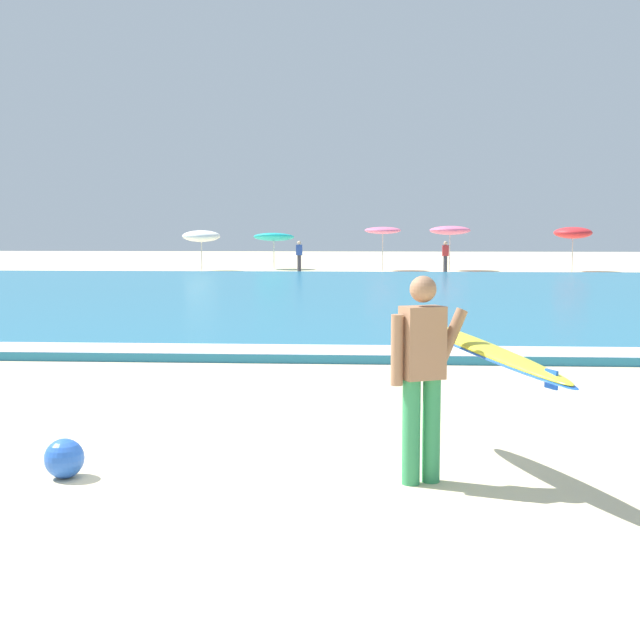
# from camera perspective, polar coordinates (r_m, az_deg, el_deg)

# --- Properties ---
(ground_plane) EXTENTS (160.00, 160.00, 0.00)m
(ground_plane) POSITION_cam_1_polar(r_m,az_deg,el_deg) (7.57, -9.48, -10.18)
(ground_plane) COLOR beige
(sea) EXTENTS (120.00, 28.00, 0.14)m
(sea) POSITION_cam_1_polar(r_m,az_deg,el_deg) (27.46, 0.10, 1.73)
(sea) COLOR teal
(sea) RESTS_ON ground
(surf_foam) EXTENTS (120.00, 1.18, 0.01)m
(surf_foam) POSITION_cam_1_polar(r_m,az_deg,el_deg) (14.17, -3.22, -1.95)
(surf_foam) COLOR white
(surf_foam) RESTS_ON sea
(surfer_with_board) EXTENTS (1.42, 2.60, 1.73)m
(surfer_with_board) POSITION_cam_1_polar(r_m,az_deg,el_deg) (7.21, 8.61, -2.56)
(surfer_with_board) COLOR #338E56
(surfer_with_board) RESTS_ON ground
(beach_umbrella_0) EXTENTS (1.98, 1.99, 2.14)m
(beach_umbrella_0) POSITION_cam_1_polar(r_m,az_deg,el_deg) (45.43, -7.91, 5.55)
(beach_umbrella_0) COLOR beige
(beach_umbrella_0) RESTS_ON ground
(beach_umbrella_1) EXTENTS (2.22, 2.25, 2.06)m
(beach_umbrella_1) POSITION_cam_1_polar(r_m,az_deg,el_deg) (46.96, -3.09, 5.54)
(beach_umbrella_1) COLOR beige
(beach_umbrella_1) RESTS_ON ground
(beach_umbrella_2) EXTENTS (1.92, 1.93, 2.32)m
(beach_umbrella_2) POSITION_cam_1_polar(r_m,az_deg,el_deg) (45.46, 4.20, 5.97)
(beach_umbrella_2) COLOR beige
(beach_umbrella_2) RESTS_ON ground
(beach_umbrella_3) EXTENTS (2.15, 2.15, 2.37)m
(beach_umbrella_3) POSITION_cam_1_polar(r_m,az_deg,el_deg) (45.83, 8.65, 5.92)
(beach_umbrella_3) COLOR beige
(beach_umbrella_3) RESTS_ON ground
(beach_umbrella_4) EXTENTS (1.94, 1.95, 2.31)m
(beach_umbrella_4) POSITION_cam_1_polar(r_m,az_deg,el_deg) (46.17, 16.49, 5.59)
(beach_umbrella_4) COLOR beige
(beach_umbrella_4) RESTS_ON ground
(beachgoer_near_row_left) EXTENTS (0.32, 0.20, 1.58)m
(beachgoer_near_row_left) POSITION_cam_1_polar(r_m,az_deg,el_deg) (44.22, -1.39, 4.34)
(beachgoer_near_row_left) COLOR #383842
(beachgoer_near_row_left) RESTS_ON ground
(beachgoer_near_row_mid) EXTENTS (0.32, 0.20, 1.58)m
(beachgoer_near_row_mid) POSITION_cam_1_polar(r_m,az_deg,el_deg) (43.38, 8.35, 4.25)
(beachgoer_near_row_mid) COLOR #383842
(beachgoer_near_row_mid) RESTS_ON ground
(beach_ball) EXTENTS (0.34, 0.34, 0.34)m
(beach_ball) POSITION_cam_1_polar(r_m,az_deg,el_deg) (7.67, -16.66, -8.82)
(beach_ball) COLOR blue
(beach_ball) RESTS_ON ground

